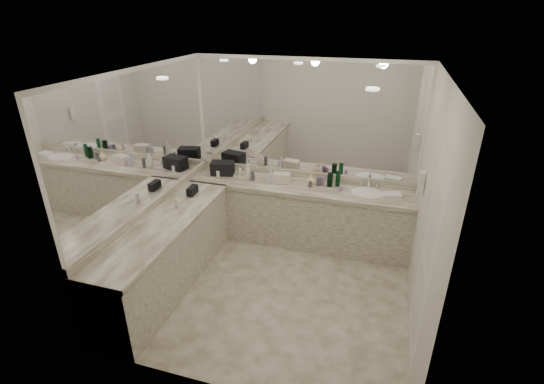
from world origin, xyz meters
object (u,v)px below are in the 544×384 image
(soap_bottle_a, at_px, (248,171))
(soap_bottle_b, at_px, (271,176))
(black_toiletry_bag, at_px, (223,168))
(soap_bottle_c, at_px, (311,180))
(cream_cosmetic_case, at_px, (282,178))
(hand_towel, at_px, (392,195))
(sink, at_px, (367,193))
(wall_phone, at_px, (421,182))

(soap_bottle_a, distance_m, soap_bottle_b, 0.35)
(soap_bottle_a, bearing_deg, black_toiletry_bag, 172.93)
(soap_bottle_b, xyz_separation_m, soap_bottle_c, (0.57, 0.07, -0.02))
(cream_cosmetic_case, relative_size, hand_towel, 1.02)
(cream_cosmetic_case, bearing_deg, soap_bottle_c, -2.21)
(sink, height_order, wall_phone, wall_phone)
(sink, bearing_deg, wall_phone, -39.57)
(hand_towel, distance_m, soap_bottle_b, 1.69)
(wall_phone, distance_m, soap_bottle_a, 2.40)
(wall_phone, relative_size, black_toiletry_bag, 0.71)
(black_toiletry_bag, xyz_separation_m, hand_towel, (2.47, -0.06, -0.08))
(hand_towel, height_order, soap_bottle_c, soap_bottle_c)
(soap_bottle_b, height_order, soap_bottle_c, soap_bottle_b)
(wall_phone, relative_size, soap_bottle_b, 1.27)
(sink, distance_m, wall_phone, 0.91)
(sink, bearing_deg, soap_bottle_b, -179.69)
(cream_cosmetic_case, bearing_deg, wall_phone, -25.42)
(soap_bottle_a, bearing_deg, soap_bottle_b, -2.69)
(soap_bottle_b, bearing_deg, wall_phone, -14.00)
(wall_phone, relative_size, soap_bottle_c, 1.60)
(black_toiletry_bag, bearing_deg, sink, -1.65)
(sink, relative_size, black_toiletry_bag, 1.31)
(wall_phone, xyz_separation_m, soap_bottle_a, (-2.32, 0.51, -0.33))
(wall_phone, distance_m, black_toiletry_bag, 2.83)
(black_toiletry_bag, distance_m, soap_bottle_b, 0.78)
(soap_bottle_c, bearing_deg, sink, -4.38)
(sink, distance_m, hand_towel, 0.32)
(sink, xyz_separation_m, black_toiletry_bag, (-2.14, 0.06, 0.10))
(soap_bottle_b, bearing_deg, black_toiletry_bag, 174.90)
(sink, xyz_separation_m, soap_bottle_a, (-1.72, 0.01, 0.12))
(hand_towel, bearing_deg, soap_bottle_c, 176.93)
(hand_towel, xyz_separation_m, soap_bottle_b, (-1.69, -0.01, 0.07))
(wall_phone, height_order, black_toiletry_bag, wall_phone)
(soap_bottle_a, distance_m, soap_bottle_c, 0.93)
(hand_towel, xyz_separation_m, soap_bottle_c, (-1.12, 0.06, 0.06))
(black_toiletry_bag, distance_m, hand_towel, 2.47)
(soap_bottle_b, bearing_deg, soap_bottle_a, 177.31)
(sink, height_order, soap_bottle_b, soap_bottle_b)
(hand_towel, bearing_deg, soap_bottle_b, -179.71)
(black_toiletry_bag, relative_size, soap_bottle_a, 1.43)
(hand_towel, bearing_deg, sink, -179.82)
(cream_cosmetic_case, distance_m, soap_bottle_a, 0.52)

